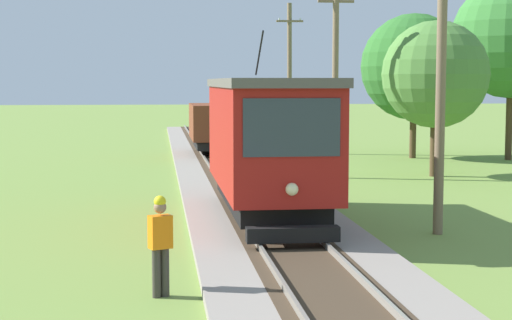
{
  "coord_description": "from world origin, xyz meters",
  "views": [
    {
      "loc": [
        -2.84,
        -5.28,
        3.74
      ],
      "look_at": [
        -0.32,
        15.75,
        1.72
      ],
      "focal_mm": 57.76,
      "sensor_mm": 36.0,
      "label": 1
    }
  ],
  "objects_px": {
    "red_tram": "(267,141)",
    "utility_pole_far": "(290,77)",
    "tree_right_near": "(436,75)",
    "tree_left_far": "(512,39)",
    "freight_car": "(215,126)",
    "utility_pole_mid": "(335,76)",
    "utility_pole_near_tram": "(441,60)",
    "track_worker": "(160,241)",
    "tree_horizon": "(414,67)"
  },
  "relations": [
    {
      "from": "track_worker",
      "to": "utility_pole_mid",
      "type": "bearing_deg",
      "value": 135.9
    },
    {
      "from": "red_tram",
      "to": "tree_horizon",
      "type": "xyz_separation_m",
      "value": [
        9.59,
        17.78,
        2.26
      ]
    },
    {
      "from": "utility_pole_far",
      "to": "tree_right_near",
      "type": "height_order",
      "value": "utility_pole_far"
    },
    {
      "from": "red_tram",
      "to": "utility_pole_near_tram",
      "type": "bearing_deg",
      "value": -25.88
    },
    {
      "from": "freight_car",
      "to": "utility_pole_far",
      "type": "distance_m",
      "value": 5.01
    },
    {
      "from": "red_tram",
      "to": "tree_left_far",
      "type": "distance_m",
      "value": 21.69
    },
    {
      "from": "utility_pole_near_tram",
      "to": "utility_pole_far",
      "type": "height_order",
      "value": "utility_pole_near_tram"
    },
    {
      "from": "freight_car",
      "to": "utility_pole_far",
      "type": "height_order",
      "value": "utility_pole_far"
    },
    {
      "from": "utility_pole_far",
      "to": "tree_right_near",
      "type": "xyz_separation_m",
      "value": [
        4.03,
        -10.99,
        0.03
      ]
    },
    {
      "from": "red_tram",
      "to": "tree_horizon",
      "type": "bearing_deg",
      "value": 61.65
    },
    {
      "from": "red_tram",
      "to": "utility_pole_mid",
      "type": "relative_size",
      "value": 1.11
    },
    {
      "from": "utility_pole_near_tram",
      "to": "tree_left_far",
      "type": "distance_m",
      "value": 20.79
    },
    {
      "from": "freight_car",
      "to": "track_worker",
      "type": "relative_size",
      "value": 2.91
    },
    {
      "from": "red_tram",
      "to": "utility_pole_far",
      "type": "relative_size",
      "value": 1.1
    },
    {
      "from": "tree_right_near",
      "to": "tree_left_far",
      "type": "relative_size",
      "value": 0.71
    },
    {
      "from": "freight_car",
      "to": "tree_horizon",
      "type": "bearing_deg",
      "value": -8.82
    },
    {
      "from": "red_tram",
      "to": "utility_pole_near_tram",
      "type": "distance_m",
      "value": 4.89
    },
    {
      "from": "freight_car",
      "to": "utility_pole_near_tram",
      "type": "xyz_separation_m",
      "value": [
        3.99,
        -21.2,
        2.7
      ]
    },
    {
      "from": "freight_car",
      "to": "utility_pole_near_tram",
      "type": "bearing_deg",
      "value": -79.34
    },
    {
      "from": "utility_pole_mid",
      "to": "tree_horizon",
      "type": "relative_size",
      "value": 1.1
    },
    {
      "from": "freight_car",
      "to": "utility_pole_near_tram",
      "type": "distance_m",
      "value": 21.74
    },
    {
      "from": "utility_pole_mid",
      "to": "utility_pole_near_tram",
      "type": "bearing_deg",
      "value": -90.0
    },
    {
      "from": "utility_pole_mid",
      "to": "utility_pole_far",
      "type": "bearing_deg",
      "value": 90.0
    },
    {
      "from": "red_tram",
      "to": "tree_right_near",
      "type": "bearing_deg",
      "value": 51.52
    },
    {
      "from": "track_worker",
      "to": "tree_horizon",
      "type": "bearing_deg",
      "value": 131.09
    },
    {
      "from": "tree_right_near",
      "to": "tree_horizon",
      "type": "bearing_deg",
      "value": 78.41
    },
    {
      "from": "red_tram",
      "to": "tree_horizon",
      "type": "height_order",
      "value": "tree_horizon"
    },
    {
      "from": "freight_car",
      "to": "utility_pole_far",
      "type": "bearing_deg",
      "value": 24.41
    },
    {
      "from": "utility_pole_near_tram",
      "to": "utility_pole_far",
      "type": "bearing_deg",
      "value": 90.0
    },
    {
      "from": "utility_pole_mid",
      "to": "track_worker",
      "type": "height_order",
      "value": "utility_pole_mid"
    },
    {
      "from": "utility_pole_near_tram",
      "to": "track_worker",
      "type": "xyz_separation_m",
      "value": [
        -6.8,
        -5.17,
        -3.28
      ]
    },
    {
      "from": "tree_right_near",
      "to": "tree_left_far",
      "type": "xyz_separation_m",
      "value": [
        5.84,
        6.22,
        1.75
      ]
    },
    {
      "from": "utility_pole_mid",
      "to": "tree_left_far",
      "type": "xyz_separation_m",
      "value": [
        9.87,
        6.3,
        1.81
      ]
    },
    {
      "from": "red_tram",
      "to": "tree_left_far",
      "type": "bearing_deg",
      "value": 49.63
    },
    {
      "from": "red_tram",
      "to": "utility_pole_mid",
      "type": "xyz_separation_m",
      "value": [
        3.99,
        10.0,
        1.77
      ]
    },
    {
      "from": "red_tram",
      "to": "utility_pole_near_tram",
      "type": "xyz_separation_m",
      "value": [
        3.99,
        -1.93,
        2.07
      ]
    },
    {
      "from": "red_tram",
      "to": "tree_left_far",
      "type": "relative_size",
      "value": 0.99
    },
    {
      "from": "utility_pole_far",
      "to": "tree_right_near",
      "type": "bearing_deg",
      "value": -69.89
    },
    {
      "from": "freight_car",
      "to": "tree_horizon",
      "type": "distance_m",
      "value": 10.13
    },
    {
      "from": "utility_pole_far",
      "to": "tree_right_near",
      "type": "distance_m",
      "value": 11.71
    },
    {
      "from": "tree_right_near",
      "to": "tree_left_far",
      "type": "distance_m",
      "value": 8.71
    },
    {
      "from": "red_tram",
      "to": "freight_car",
      "type": "bearing_deg",
      "value": 90.01
    },
    {
      "from": "utility_pole_far",
      "to": "utility_pole_near_tram",
      "type": "bearing_deg",
      "value": -90.0
    },
    {
      "from": "tree_horizon",
      "to": "utility_pole_far",
      "type": "bearing_deg",
      "value": 149.51
    },
    {
      "from": "utility_pole_near_tram",
      "to": "tree_right_near",
      "type": "height_order",
      "value": "utility_pole_near_tram"
    },
    {
      "from": "tree_horizon",
      "to": "tree_right_near",
      "type": "bearing_deg",
      "value": -101.59
    },
    {
      "from": "utility_pole_near_tram",
      "to": "utility_pole_mid",
      "type": "xyz_separation_m",
      "value": [
        0.0,
        11.93,
        -0.3
      ]
    },
    {
      "from": "utility_pole_far",
      "to": "tree_horizon",
      "type": "bearing_deg",
      "value": -30.49
    },
    {
      "from": "utility_pole_near_tram",
      "to": "utility_pole_mid",
      "type": "relative_size",
      "value": 1.08
    },
    {
      "from": "freight_car",
      "to": "tree_left_far",
      "type": "height_order",
      "value": "tree_left_far"
    }
  ]
}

